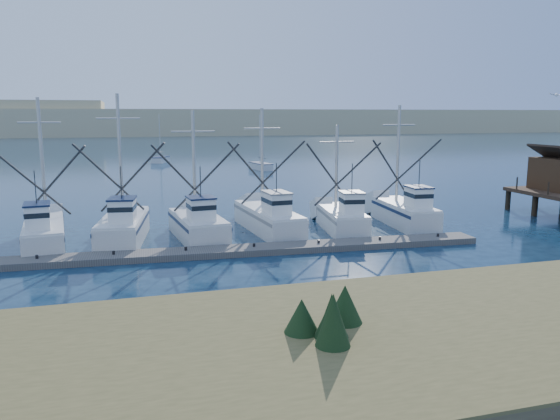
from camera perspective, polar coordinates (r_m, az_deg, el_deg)
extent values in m
plane|color=#0B1F32|center=(28.71, 12.01, -6.67)|extent=(500.00, 500.00, 0.00)
cube|color=#4C422D|center=(16.79, 3.54, -15.89)|extent=(40.00, 10.00, 1.60)
cube|color=#5E5954|center=(32.47, -2.73, -4.17)|extent=(28.38, 3.31, 0.38)
cube|color=tan|center=(234.61, -12.95, 8.97)|extent=(360.00, 60.00, 10.00)
cube|color=silver|center=(37.11, -23.40, -2.37)|extent=(3.16, 8.44, 1.42)
cube|color=white|center=(34.79, -23.99, -0.73)|extent=(1.53, 2.14, 1.50)
cylinder|color=#B7B2A8|center=(37.87, -23.61, 4.87)|extent=(0.22, 0.22, 7.74)
cube|color=silver|center=(36.54, -16.02, -2.00)|extent=(3.57, 8.06, 1.56)
cube|color=white|center=(34.30, -16.13, -0.17)|extent=(1.70, 2.09, 1.50)
cylinder|color=#B7B2A8|center=(37.22, -16.38, 5.54)|extent=(0.22, 0.22, 7.87)
cube|color=silver|center=(36.43, -8.57, -1.84)|extent=(3.27, 7.19, 1.45)
cube|color=white|center=(34.42, -8.24, -0.03)|extent=(1.67, 1.84, 1.50)
cylinder|color=#B7B2A8|center=(37.00, -8.98, 4.89)|extent=(0.22, 0.22, 6.93)
cube|color=silver|center=(38.28, -1.29, -1.12)|extent=(3.05, 9.02, 1.51)
cube|color=white|center=(35.85, -0.37, 0.58)|extent=(1.54, 2.26, 1.50)
cylinder|color=#B7B2A8|center=(39.15, -1.87, 5.44)|extent=(0.22, 0.22, 7.03)
cube|color=silver|center=(38.83, 6.44, -1.11)|extent=(3.29, 6.86, 1.39)
cube|color=white|center=(37.04, 7.48, 0.61)|extent=(1.59, 1.79, 1.50)
cylinder|color=#B7B2A8|center=(39.33, 5.92, 4.47)|extent=(0.22, 0.22, 5.98)
cube|color=silver|center=(41.44, 12.83, -0.49)|extent=(3.02, 7.68, 1.53)
cube|color=white|center=(39.55, 14.25, 1.18)|extent=(1.53, 1.94, 1.50)
cylinder|color=#B7B2A8|center=(42.01, 12.22, 5.72)|extent=(0.22, 0.22, 7.25)
cube|color=silver|center=(81.53, -2.05, 4.58)|extent=(2.51, 5.62, 0.90)
cylinder|color=#B7B2A8|center=(81.54, -2.11, 7.43)|extent=(0.12, 0.12, 7.20)
cube|color=silver|center=(95.59, -12.36, 5.15)|extent=(3.46, 5.05, 0.90)
cylinder|color=#B7B2A8|center=(95.65, -12.46, 7.58)|extent=(0.12, 0.12, 7.20)
sphere|color=white|center=(40.38, 26.94, 10.69)|extent=(0.22, 0.22, 0.22)
cube|color=white|center=(40.17, 26.60, 10.75)|extent=(0.53, 0.13, 0.14)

